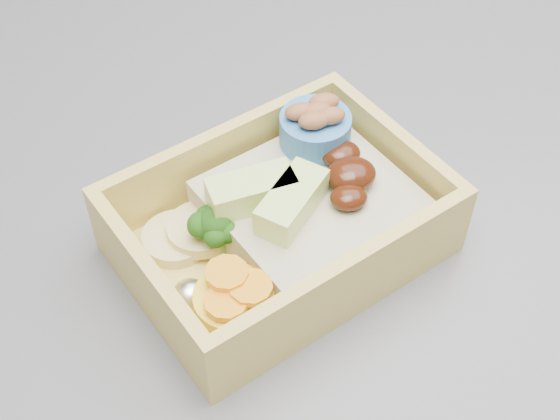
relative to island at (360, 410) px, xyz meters
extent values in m
cube|color=brown|center=(0.00, 0.00, -0.02)|extent=(1.20, 0.80, 0.88)
cube|color=#343439|center=(0.00, 0.00, 0.44)|extent=(1.24, 0.84, 0.04)
cube|color=#D1B956|center=(-0.12, -0.11, 0.46)|extent=(0.21, 0.18, 0.01)
cube|color=#D1B956|center=(-0.14, -0.05, 0.49)|extent=(0.16, 0.08, 0.04)
cube|color=#D1B956|center=(-0.09, -0.16, 0.49)|extent=(0.16, 0.08, 0.04)
cube|color=#D1B956|center=(-0.04, -0.08, 0.49)|extent=(0.05, 0.10, 0.04)
cube|color=#D1B956|center=(-0.19, -0.14, 0.49)|extent=(0.05, 0.10, 0.04)
cube|color=tan|center=(-0.10, -0.10, 0.48)|extent=(0.14, 0.13, 0.03)
ellipsoid|color=#351307|center=(-0.07, -0.10, 0.50)|extent=(0.04, 0.03, 0.02)
ellipsoid|color=#351307|center=(-0.08, -0.08, 0.50)|extent=(0.03, 0.03, 0.01)
ellipsoid|color=#351307|center=(-0.08, -0.11, 0.50)|extent=(0.03, 0.03, 0.01)
cube|color=#CEEE7C|center=(-0.11, -0.11, 0.50)|extent=(0.05, 0.05, 0.02)
cube|color=#CEEE7C|center=(-0.13, -0.10, 0.50)|extent=(0.05, 0.03, 0.02)
cylinder|color=#71B561|center=(-0.15, -0.11, 0.47)|extent=(0.01, 0.01, 0.02)
sphere|color=#1F5212|center=(-0.15, -0.11, 0.49)|extent=(0.02, 0.02, 0.02)
sphere|color=#1F5212|center=(-0.15, -0.10, 0.49)|extent=(0.02, 0.02, 0.02)
sphere|color=#1F5212|center=(-0.16, -0.11, 0.49)|extent=(0.02, 0.02, 0.02)
sphere|color=#1F5212|center=(-0.15, -0.11, 0.49)|extent=(0.01, 0.01, 0.01)
sphere|color=#1F5212|center=(-0.16, -0.12, 0.49)|extent=(0.01, 0.01, 0.01)
sphere|color=#1F5212|center=(-0.16, -0.10, 0.49)|extent=(0.01, 0.01, 0.01)
cylinder|color=yellow|center=(-0.15, -0.16, 0.48)|extent=(0.04, 0.04, 0.02)
cylinder|color=orange|center=(-0.15, -0.15, 0.49)|extent=(0.02, 0.02, 0.00)
cylinder|color=orange|center=(-0.16, -0.16, 0.49)|extent=(0.02, 0.02, 0.00)
cylinder|color=orange|center=(-0.14, -0.16, 0.49)|extent=(0.02, 0.02, 0.00)
cylinder|color=orange|center=(-0.15, -0.15, 0.49)|extent=(0.02, 0.02, 0.00)
cylinder|color=#D8BD7C|center=(-0.18, -0.10, 0.47)|extent=(0.04, 0.04, 0.01)
cylinder|color=#D8BD7C|center=(-0.16, -0.10, 0.47)|extent=(0.04, 0.04, 0.01)
ellipsoid|color=white|center=(-0.15, -0.08, 0.48)|extent=(0.02, 0.02, 0.02)
ellipsoid|color=white|center=(-0.17, -0.14, 0.48)|extent=(0.02, 0.02, 0.02)
cylinder|color=#3978C2|center=(-0.09, -0.06, 0.50)|extent=(0.04, 0.04, 0.02)
ellipsoid|color=brown|center=(-0.09, -0.06, 0.52)|extent=(0.02, 0.02, 0.01)
ellipsoid|color=brown|center=(-0.08, -0.05, 0.52)|extent=(0.02, 0.02, 0.01)
ellipsoid|color=brown|center=(-0.09, -0.06, 0.52)|extent=(0.02, 0.02, 0.01)
ellipsoid|color=brown|center=(-0.08, -0.07, 0.52)|extent=(0.02, 0.02, 0.01)
ellipsoid|color=brown|center=(-0.09, -0.07, 0.52)|extent=(0.02, 0.02, 0.01)
camera|label=1|loc=(-0.18, -0.39, 0.82)|focal=50.00mm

